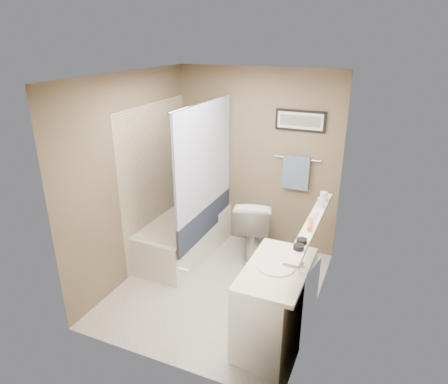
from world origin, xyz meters
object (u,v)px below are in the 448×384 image
at_px(toilet, 254,226).
at_px(soap_bottle, 321,200).
at_px(candle_bowl_near, 299,247).
at_px(candle_bowl_far, 302,241).
at_px(hair_brush_front, 310,225).
at_px(glass_jar, 324,197).
at_px(bathtub, 184,236).
at_px(vanity, 276,308).

height_order(toilet, soap_bottle, soap_bottle).
relative_size(toilet, candle_bowl_near, 9.13).
bearing_deg(candle_bowl_far, hair_brush_front, 90.00).
bearing_deg(hair_brush_front, candle_bowl_far, -90.00).
xyz_separation_m(hair_brush_front, glass_jar, (0.00, 0.66, 0.03)).
bearing_deg(glass_jar, hair_brush_front, -90.00).
distance_m(bathtub, toilet, 0.94).
xyz_separation_m(candle_bowl_far, soap_bottle, (0.00, 0.83, 0.05)).
relative_size(candle_bowl_far, glass_jar, 0.90).
relative_size(vanity, soap_bottle, 6.43).
bearing_deg(bathtub, soap_bottle, -6.76).
xyz_separation_m(toilet, soap_bottle, (0.93, -0.66, 0.77)).
height_order(vanity, candle_bowl_far, candle_bowl_far).
xyz_separation_m(toilet, candle_bowl_near, (0.93, -1.60, 0.72)).
xyz_separation_m(bathtub, toilet, (0.85, 0.36, 0.16)).
height_order(bathtub, candle_bowl_far, candle_bowl_far).
bearing_deg(candle_bowl_near, bathtub, 145.10).
distance_m(vanity, soap_bottle, 1.18).
relative_size(bathtub, toilet, 1.83).
bearing_deg(vanity, hair_brush_front, 70.53).
distance_m(toilet, soap_bottle, 1.38).
bearing_deg(hair_brush_front, candle_bowl_near, -90.00).
xyz_separation_m(candle_bowl_near, hair_brush_front, (0.00, 0.45, 0.00)).
height_order(hair_brush_front, soap_bottle, soap_bottle).
height_order(toilet, glass_jar, glass_jar).
relative_size(bathtub, vanity, 1.67).
bearing_deg(toilet, hair_brush_front, 114.72).
bearing_deg(bathtub, hair_brush_front, -21.32).
bearing_deg(glass_jar, bathtub, 175.71).
xyz_separation_m(hair_brush_front, soap_bottle, (0.00, 0.50, 0.05)).
bearing_deg(hair_brush_front, toilet, 128.85).
relative_size(candle_bowl_near, hair_brush_front, 0.41).
height_order(vanity, candle_bowl_near, candle_bowl_near).
bearing_deg(glass_jar, vanity, -100.27).
xyz_separation_m(bathtub, vanity, (1.60, -1.15, 0.15)).
xyz_separation_m(bathtub, soap_bottle, (1.79, -0.30, 0.94)).
bearing_deg(toilet, soap_bottle, 130.66).
bearing_deg(vanity, bathtub, 152.10).
relative_size(vanity, candle_bowl_near, 10.00).
distance_m(vanity, candle_bowl_near, 0.76).
distance_m(vanity, glass_jar, 1.29).
bearing_deg(vanity, glass_jar, 87.64).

